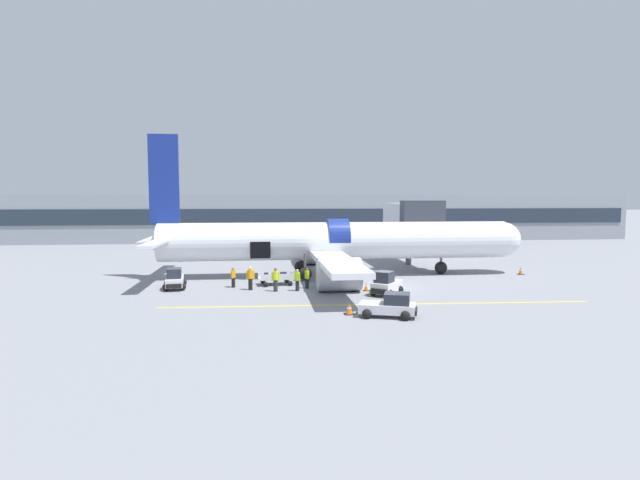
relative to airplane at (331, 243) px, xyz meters
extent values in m
plane|color=gray|center=(3.28, -6.12, -2.96)|extent=(500.00, 500.00, 0.00)
cube|color=yellow|center=(1.33, -12.37, -2.96)|extent=(28.11, 1.50, 0.01)
cube|color=gray|center=(3.28, 38.49, 0.74)|extent=(103.43, 8.86, 7.41)
cube|color=#232D3D|center=(3.28, 34.00, 1.11)|extent=(101.37, 0.16, 2.37)
cylinder|color=#4C4C51|center=(9.02, 6.56, -1.32)|extent=(0.60, 0.60, 3.29)
cube|color=silver|center=(9.02, 6.56, 1.86)|extent=(3.07, 9.81, 3.07)
cube|color=#333842|center=(9.02, 2.25, 1.86)|extent=(3.99, 1.60, 3.68)
cylinder|color=white|center=(0.53, 0.00, 0.15)|extent=(30.85, 3.30, 3.30)
sphere|color=white|center=(15.96, 0.00, 0.15)|extent=(3.14, 3.14, 3.14)
cone|color=white|center=(-14.90, 0.00, 0.15)|extent=(3.80, 3.04, 3.04)
cylinder|color=navy|center=(0.53, -0.03, 0.45)|extent=(1.85, 3.31, 3.31)
cube|color=navy|center=(-14.28, 0.00, 5.54)|extent=(2.48, 0.28, 7.47)
cube|color=white|center=(-14.22, -3.95, 0.48)|extent=(1.12, 7.91, 0.20)
cube|color=white|center=(-14.22, 3.96, 0.48)|extent=(1.12, 7.91, 0.20)
cube|color=white|center=(-0.70, -7.56, -0.76)|extent=(2.67, 14.13, 0.40)
cube|color=white|center=(-0.70, 7.56, -0.76)|extent=(2.67, 14.13, 0.40)
cylinder|color=#B2B7BF|center=(-0.50, -7.58, -1.68)|extent=(3.17, 2.50, 2.50)
cylinder|color=#B2B7BF|center=(-0.50, 7.59, -1.68)|extent=(3.17, 2.50, 2.50)
cube|color=black|center=(-6.26, -1.63, -0.43)|extent=(1.70, 0.12, 1.40)
cylinder|color=#56565B|center=(10.10, 0.00, -1.54)|extent=(0.22, 0.22, 1.73)
sphere|color=black|center=(10.10, 0.00, -2.40)|extent=(1.13, 1.13, 1.13)
cylinder|color=#56565B|center=(-2.55, -2.35, -1.54)|extent=(0.22, 0.22, 1.73)
sphere|color=black|center=(-2.55, -2.35, -2.40)|extent=(1.13, 1.13, 1.13)
cylinder|color=#56565B|center=(-2.55, 2.35, -1.54)|extent=(0.22, 0.22, 1.73)
sphere|color=black|center=(-2.55, 2.35, -2.40)|extent=(1.13, 1.13, 1.13)
cube|color=white|center=(-12.75, -4.83, -2.40)|extent=(1.57, 3.13, 0.65)
cube|color=#232833|center=(-12.69, -5.35, -1.71)|extent=(1.20, 1.47, 0.72)
cube|color=black|center=(-12.57, -6.37, -2.53)|extent=(1.11, 0.25, 0.32)
sphere|color=black|center=(-13.21, -5.91, -2.68)|extent=(0.56, 0.56, 0.56)
sphere|color=black|center=(-12.06, -5.78, -2.68)|extent=(0.56, 0.56, 0.56)
sphere|color=black|center=(-13.45, -3.89, -2.68)|extent=(0.56, 0.56, 0.56)
sphere|color=black|center=(-12.30, -3.75, -2.68)|extent=(0.56, 0.56, 0.56)
cube|color=silver|center=(2.72, -9.10, -2.37)|extent=(2.69, 2.96, 0.71)
cube|color=#232833|center=(2.43, -9.48, -1.62)|extent=(1.63, 1.65, 0.78)
cube|color=black|center=(1.87, -10.23, -2.51)|extent=(1.02, 0.81, 0.36)
sphere|color=black|center=(1.66, -9.46, -2.68)|extent=(0.56, 0.56, 0.56)
sphere|color=black|center=(2.66, -10.21, -2.68)|extent=(0.56, 0.56, 0.56)
sphere|color=black|center=(2.77, -7.99, -2.68)|extent=(0.56, 0.56, 0.56)
sphere|color=black|center=(3.77, -8.74, -2.68)|extent=(0.56, 0.56, 0.56)
cube|color=silver|center=(1.09, -15.64, -2.46)|extent=(3.53, 2.52, 0.53)
cube|color=#232833|center=(1.62, -15.82, -1.88)|extent=(1.79, 1.72, 0.63)
cube|color=black|center=(2.64, -16.18, -2.56)|extent=(0.57, 1.35, 0.27)
sphere|color=black|center=(1.87, -16.69, -2.68)|extent=(0.56, 0.56, 0.56)
sphere|color=black|center=(2.36, -15.30, -2.68)|extent=(0.56, 0.56, 0.56)
sphere|color=black|center=(-0.18, -15.97, -2.68)|extent=(0.56, 0.56, 0.56)
sphere|color=black|center=(0.31, -14.58, -2.68)|extent=(0.56, 0.56, 0.56)
cube|color=silver|center=(-5.00, -4.12, -2.46)|extent=(2.96, 1.90, 0.05)
cube|color=silver|center=(-3.66, -3.93, -2.22)|extent=(0.28, 1.52, 0.43)
cube|color=silver|center=(-4.90, -4.84, -2.22)|extent=(2.70, 0.45, 0.43)
cube|color=silver|center=(-5.11, -3.39, -2.22)|extent=(2.70, 0.45, 0.43)
cube|color=#333338|center=(-3.18, -3.86, -2.67)|extent=(0.90, 0.21, 0.06)
sphere|color=black|center=(-3.93, -4.74, -2.76)|extent=(0.40, 0.40, 0.40)
sphere|color=black|center=(-4.15, -3.23, -2.76)|extent=(0.40, 0.40, 0.40)
sphere|color=black|center=(-5.85, -5.01, -2.76)|extent=(0.40, 0.40, 0.40)
sphere|color=black|center=(-6.07, -3.50, -2.76)|extent=(0.40, 0.40, 0.40)
cube|color=#1E2347|center=(-4.43, -3.87, -2.21)|extent=(0.52, 0.26, 0.44)
cube|color=#721951|center=(-4.77, -3.94, -2.26)|extent=(0.50, 0.35, 0.35)
cube|color=#1E2347|center=(-5.80, -4.26, -2.19)|extent=(0.35, 0.24, 0.48)
cylinder|color=black|center=(-7.00, -6.14, -2.53)|extent=(0.33, 0.33, 0.86)
cylinder|color=orange|center=(-7.00, -6.14, -1.76)|extent=(0.42, 0.42, 0.68)
sphere|color=beige|center=(-7.00, -6.14, -1.30)|extent=(0.24, 0.24, 0.24)
cylinder|color=orange|center=(-7.24, -6.15, -1.84)|extent=(0.13, 0.13, 0.62)
cylinder|color=orange|center=(-6.76, -6.13, -1.84)|extent=(0.13, 0.13, 0.62)
cylinder|color=#2D2D33|center=(-5.14, -6.98, -2.53)|extent=(0.35, 0.35, 0.86)
cylinder|color=#CCE523|center=(-5.14, -6.98, -1.77)|extent=(0.45, 0.45, 0.67)
sphere|color=brown|center=(-5.14, -6.98, -1.31)|extent=(0.24, 0.24, 0.24)
cylinder|color=#CCE523|center=(-4.90, -7.01, -1.84)|extent=(0.14, 0.14, 0.62)
cylinder|color=#CCE523|center=(-5.38, -6.94, -1.84)|extent=(0.14, 0.14, 0.62)
cylinder|color=#1E2338|center=(-3.53, -6.97, -2.57)|extent=(0.41, 0.41, 0.79)
cylinder|color=#B7E019|center=(-3.53, -6.97, -1.86)|extent=(0.52, 0.52, 0.62)
sphere|color=tan|center=(-3.53, -6.97, -1.44)|extent=(0.22, 0.22, 0.22)
cylinder|color=#B7E019|center=(-3.39, -7.14, -1.93)|extent=(0.17, 0.17, 0.57)
cylinder|color=#B7E019|center=(-3.67, -6.80, -1.93)|extent=(0.17, 0.17, 0.57)
cylinder|color=#1E2338|center=(-2.71, -5.95, -2.58)|extent=(0.33, 0.33, 0.76)
cylinder|color=#B7E019|center=(-2.71, -5.95, -1.90)|extent=(0.43, 0.43, 0.60)
sphere|color=brown|center=(-2.71, -5.95, -1.49)|extent=(0.21, 0.21, 0.21)
cylinder|color=#B7E019|center=(-2.66, -6.16, -1.96)|extent=(0.14, 0.14, 0.55)
cylinder|color=#B7E019|center=(-2.76, -5.74, -1.96)|extent=(0.14, 0.14, 0.55)
cylinder|color=black|center=(-8.34, -4.92, -2.58)|extent=(0.35, 0.35, 0.76)
cylinder|color=orange|center=(-8.34, -4.92, -1.90)|extent=(0.45, 0.45, 0.60)
sphere|color=#9E7556|center=(-8.34, -4.92, -1.50)|extent=(0.21, 0.21, 0.21)
cylinder|color=orange|center=(-8.40, -5.12, -1.97)|extent=(0.14, 0.14, 0.55)
cylinder|color=orange|center=(-8.27, -4.72, -1.97)|extent=(0.14, 0.14, 0.55)
cube|color=black|center=(17.12, -1.26, -2.95)|extent=(0.56, 0.56, 0.03)
cone|color=orange|center=(17.12, -1.26, -2.61)|extent=(0.41, 0.41, 0.70)
cylinder|color=white|center=(17.12, -1.26, -2.58)|extent=(0.24, 0.24, 0.08)
cube|color=black|center=(-1.00, -14.82, -2.95)|extent=(0.62, 0.62, 0.03)
cone|color=orange|center=(-1.00, -14.82, -2.63)|extent=(0.46, 0.46, 0.66)
cylinder|color=white|center=(-1.00, -14.82, -2.60)|extent=(0.26, 0.26, 0.08)
cube|color=black|center=(1.56, -7.53, -2.95)|extent=(0.46, 0.46, 0.03)
cone|color=orange|center=(1.56, -7.53, -2.64)|extent=(0.34, 0.34, 0.65)
cylinder|color=white|center=(1.56, -7.53, -2.61)|extent=(0.20, 0.20, 0.08)
camera|label=1|loc=(-6.10, -43.50, 3.87)|focal=28.00mm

